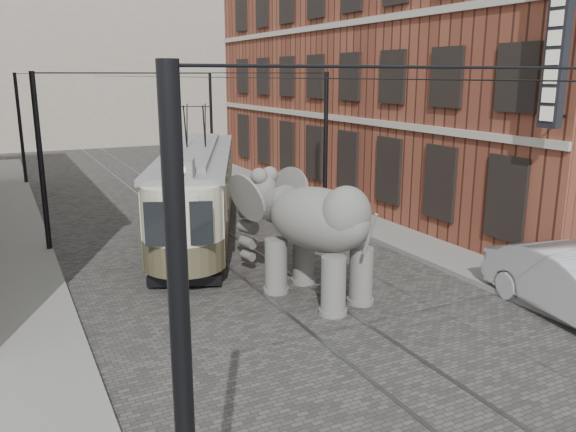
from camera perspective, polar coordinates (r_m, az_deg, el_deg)
ground at (r=17.04m, az=-1.39°, el=-6.45°), size 120.00×120.00×0.00m
tram_rails at (r=17.04m, az=-1.39°, el=-6.42°), size 1.54×80.00×0.02m
sidewalk_right at (r=20.18m, az=14.22°, el=-3.42°), size 2.00×60.00×0.15m
sidewalk_left at (r=15.59m, az=-23.84°, el=-9.36°), size 2.00×60.00×0.15m
brick_building at (r=29.47m, az=10.81°, el=13.73°), size 8.00×26.00×12.00m
distant_block at (r=54.90m, az=-20.21°, el=14.09°), size 28.00×10.00×14.00m
catenary at (r=20.76m, az=-7.89°, el=5.63°), size 11.00×30.20×6.00m
tram at (r=21.87m, az=-8.94°, el=4.43°), size 6.90×12.17×4.81m
elephant at (r=15.37m, az=2.96°, el=-2.14°), size 4.48×6.12×3.36m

